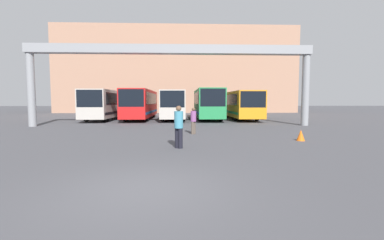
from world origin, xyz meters
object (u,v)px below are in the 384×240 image
at_px(bus_slot_0, 106,103).
at_px(pedestrian_near_left, 179,126).
at_px(bus_slot_2, 174,103).
at_px(bus_slot_3, 208,102).
at_px(bus_slot_4, 239,103).
at_px(traffic_cone, 301,135).
at_px(bus_slot_1, 141,103).
at_px(pedestrian_mid_right, 193,120).

height_order(bus_slot_0, pedestrian_near_left, bus_slot_0).
relative_size(bus_slot_0, bus_slot_2, 0.92).
bearing_deg(pedestrian_near_left, bus_slot_3, 117.92).
distance_m(bus_slot_3, bus_slot_4, 3.82).
distance_m(bus_slot_0, bus_slot_3, 11.17).
bearing_deg(traffic_cone, bus_slot_1, 123.79).
bearing_deg(bus_slot_1, bus_slot_2, -0.25).
xyz_separation_m(bus_slot_3, pedestrian_mid_right, (-2.13, -12.74, -1.02)).
bearing_deg(pedestrian_mid_right, bus_slot_2, -129.07).
relative_size(bus_slot_1, bus_slot_3, 1.09).
distance_m(pedestrian_near_left, traffic_cone, 6.56).
relative_size(bus_slot_2, traffic_cone, 19.09).
bearing_deg(bus_slot_1, traffic_cone, -56.21).
height_order(bus_slot_2, traffic_cone, bus_slot_2).
bearing_deg(bus_slot_0, traffic_cone, -47.15).
relative_size(bus_slot_3, traffic_cone, 17.60).
bearing_deg(pedestrian_near_left, pedestrian_mid_right, 117.43).
distance_m(bus_slot_2, traffic_cone, 17.55).
xyz_separation_m(pedestrian_near_left, pedestrian_mid_right, (0.84, 4.69, -0.11)).
relative_size(pedestrian_near_left, traffic_cone, 3.22).
bearing_deg(bus_slot_3, bus_slot_2, 173.46).
bearing_deg(pedestrian_near_left, bus_slot_4, 107.49).
distance_m(bus_slot_2, pedestrian_mid_right, 13.29).
distance_m(bus_slot_1, bus_slot_3, 7.46).
height_order(bus_slot_1, traffic_cone, bus_slot_1).
xyz_separation_m(bus_slot_4, pedestrian_mid_right, (-5.86, -13.60, -0.89)).
bearing_deg(traffic_cone, bus_slot_4, 88.46).
xyz_separation_m(bus_slot_1, bus_slot_3, (7.45, -0.44, 0.03)).
relative_size(bus_slot_1, bus_slot_4, 0.93).
bearing_deg(bus_slot_1, bus_slot_4, 2.16).
bearing_deg(bus_slot_3, bus_slot_4, 13.07).
height_order(pedestrian_near_left, traffic_cone, pedestrian_near_left).
xyz_separation_m(bus_slot_4, pedestrian_near_left, (-6.70, -18.30, -0.78)).
relative_size(bus_slot_0, bus_slot_1, 0.92).
xyz_separation_m(bus_slot_1, bus_slot_4, (11.17, 0.42, -0.09)).
distance_m(bus_slot_0, pedestrian_near_left, 19.27).
height_order(bus_slot_3, bus_slot_4, bus_slot_3).
bearing_deg(bus_slot_3, pedestrian_near_left, -99.69).
height_order(bus_slot_2, bus_slot_3, bus_slot_3).
bearing_deg(bus_slot_3, bus_slot_0, -179.95).
relative_size(bus_slot_4, pedestrian_near_left, 6.40).
bearing_deg(bus_slot_1, pedestrian_mid_right, -68.05).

